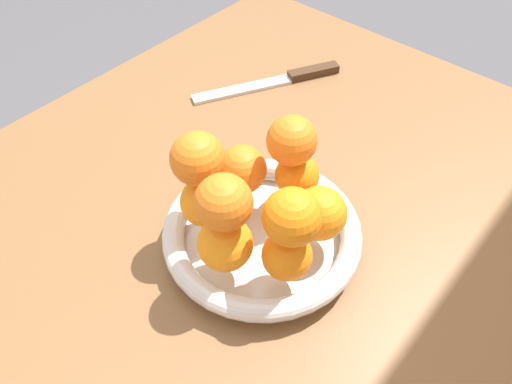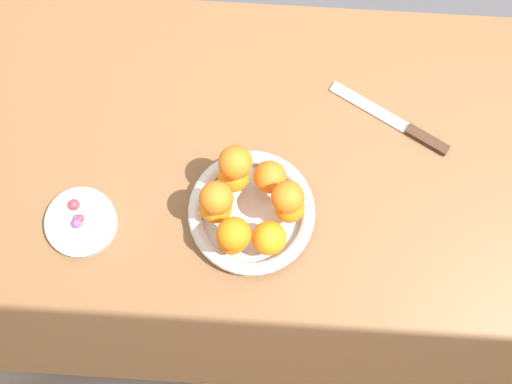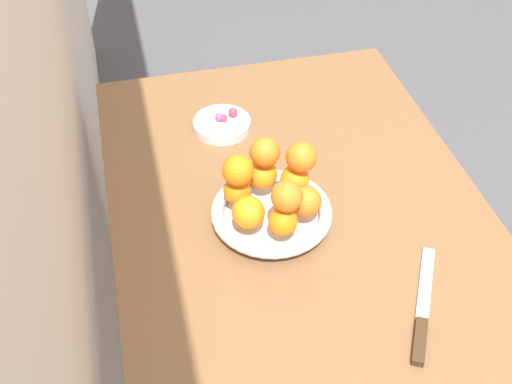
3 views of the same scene
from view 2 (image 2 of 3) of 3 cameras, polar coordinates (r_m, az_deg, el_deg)
name	(u,v)px [view 2 (image 2 of 3)]	position (r m, az deg, el deg)	size (l,w,h in m)	color
ground_plane	(246,240)	(1.97, -0.89, -4.31)	(6.00, 6.00, 0.00)	#4C4C51
dining_table	(241,191)	(1.33, -1.31, 0.06)	(1.10, 0.76, 0.74)	brown
fruit_bowl	(252,213)	(1.20, -0.40, -1.85)	(0.24, 0.24, 0.04)	silver
candy_dish	(81,222)	(1.25, -15.25, -2.63)	(0.13, 0.13, 0.02)	silver
orange_0	(269,238)	(1.14, 1.17, -4.12)	(0.06, 0.06, 0.06)	orange
orange_1	(289,208)	(1.16, 2.99, -1.44)	(0.05, 0.05, 0.05)	orange
orange_2	(270,177)	(1.17, 1.24, 1.35)	(0.06, 0.06, 0.06)	orange
orange_3	(234,176)	(1.17, -2.00, 1.40)	(0.06, 0.06, 0.06)	orange
orange_4	(216,207)	(1.16, -3.62, -1.33)	(0.06, 0.06, 0.06)	orange
orange_5	(232,240)	(1.15, -2.17, -4.29)	(0.05, 0.05, 0.05)	orange
orange_6	(235,165)	(1.11, -1.86, 2.39)	(0.06, 0.06, 0.06)	orange
orange_7	(232,234)	(1.09, -2.14, -3.75)	(0.06, 0.06, 0.06)	orange
orange_8	(288,197)	(1.11, 2.84, -0.46)	(0.06, 0.06, 0.06)	orange
orange_9	(216,198)	(1.10, -3.54, -0.53)	(0.06, 0.06, 0.06)	orange
candy_ball_0	(74,205)	(1.24, -15.88, -1.08)	(0.02, 0.02, 0.02)	#C6384C
candy_ball_1	(80,218)	(1.24, -15.38, -2.28)	(0.02, 0.02, 0.02)	#C6384C
candy_ball_2	(77,223)	(1.24, -15.65, -2.70)	(0.02, 0.02, 0.02)	#8C4C99
candy_ball_3	(77,218)	(1.24, -15.61, -2.24)	(0.01, 0.01, 0.01)	#8C4C99
knife	(399,124)	(1.30, 12.63, 5.91)	(0.24, 0.14, 0.01)	#3F2819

